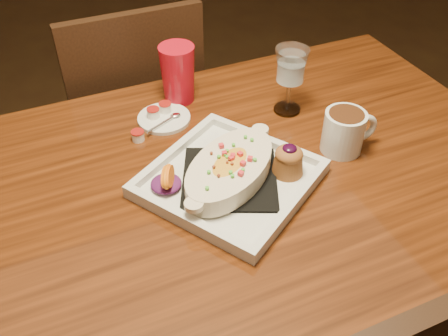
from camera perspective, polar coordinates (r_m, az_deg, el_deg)
name	(u,v)px	position (r m, az deg, el deg)	size (l,w,h in m)	color
table	(205,217)	(1.13, -2.14, -5.65)	(1.50, 0.90, 0.75)	#682D0E
chair_far	(135,121)	(1.69, -10.13, 5.33)	(0.42, 0.42, 0.93)	black
plate	(233,172)	(1.05, 1.03, -0.51)	(0.44, 0.44, 0.08)	silver
coffee_mug	(345,130)	(1.16, 13.66, 4.24)	(0.13, 0.09, 0.10)	silver
goblet	(291,69)	(1.23, 7.65, 11.14)	(0.08, 0.08, 0.17)	silver
saucer	(163,117)	(1.25, -7.00, 5.81)	(0.13, 0.13, 0.09)	silver
creamer_loose	(138,136)	(1.19, -9.82, 3.67)	(0.03, 0.03, 0.02)	white
red_tumbler	(178,74)	(1.29, -5.29, 10.66)	(0.09, 0.09, 0.15)	red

